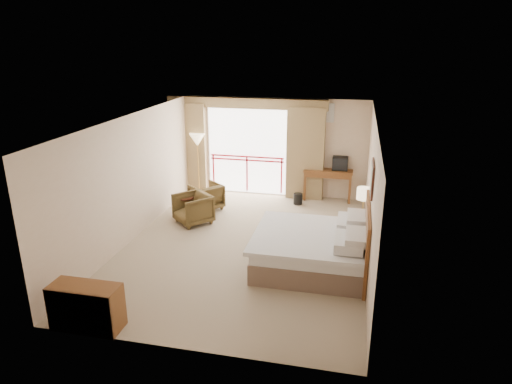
% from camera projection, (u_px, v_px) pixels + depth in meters
% --- Properties ---
extents(floor, '(7.00, 7.00, 0.00)m').
position_uv_depth(floor, '(246.00, 246.00, 9.73)').
color(floor, gray).
rests_on(floor, ground).
extents(ceiling, '(7.00, 7.00, 0.00)m').
position_uv_depth(ceiling, '(244.00, 120.00, 8.86)').
color(ceiling, white).
rests_on(ceiling, wall_back).
extents(wall_back, '(5.00, 0.00, 5.00)m').
position_uv_depth(wall_back, '(275.00, 147.00, 12.53)').
color(wall_back, beige).
rests_on(wall_back, ground).
extents(wall_front, '(5.00, 0.00, 5.00)m').
position_uv_depth(wall_front, '(182.00, 265.00, 6.06)').
color(wall_front, beige).
rests_on(wall_front, ground).
extents(wall_left, '(0.00, 7.00, 7.00)m').
position_uv_depth(wall_left, '(132.00, 178.00, 9.81)').
color(wall_left, beige).
rests_on(wall_left, ground).
extents(wall_right, '(0.00, 7.00, 7.00)m').
position_uv_depth(wall_right, '(371.00, 194.00, 8.78)').
color(wall_right, beige).
rests_on(wall_right, ground).
extents(balcony_door, '(2.40, 0.00, 2.40)m').
position_uv_depth(balcony_door, '(247.00, 151.00, 12.72)').
color(balcony_door, white).
rests_on(balcony_door, wall_back).
extents(balcony_railing, '(2.09, 0.03, 1.02)m').
position_uv_depth(balcony_railing, '(247.00, 165.00, 12.83)').
color(balcony_railing, red).
rests_on(balcony_railing, wall_back).
extents(curtain_left, '(1.00, 0.26, 2.50)m').
position_uv_depth(curtain_left, '(189.00, 148.00, 12.93)').
color(curtain_left, olive).
rests_on(curtain_left, wall_back).
extents(curtain_right, '(1.00, 0.26, 2.50)m').
position_uv_depth(curtain_right, '(305.00, 154.00, 12.25)').
color(curtain_right, olive).
rests_on(curtain_right, wall_back).
extents(valance, '(4.40, 0.22, 0.28)m').
position_uv_depth(valance, '(246.00, 103.00, 12.20)').
color(valance, olive).
rests_on(valance, wall_back).
extents(hvac_vent, '(0.50, 0.04, 0.50)m').
position_uv_depth(hvac_vent, '(325.00, 113.00, 11.91)').
color(hvac_vent, silver).
rests_on(hvac_vent, wall_back).
extents(bed, '(2.13, 2.06, 0.97)m').
position_uv_depth(bed, '(314.00, 249.00, 8.75)').
color(bed, brown).
rests_on(bed, floor).
extents(headboard, '(0.06, 2.10, 1.30)m').
position_uv_depth(headboard, '(366.00, 240.00, 8.46)').
color(headboard, '#5D2F13').
rests_on(headboard, wall_right).
extents(framed_art, '(0.04, 0.72, 0.60)m').
position_uv_depth(framed_art, '(372.00, 178.00, 8.07)').
color(framed_art, black).
rests_on(framed_art, wall_right).
extents(nightstand, '(0.46, 0.54, 0.61)m').
position_uv_depth(nightstand, '(361.00, 226.00, 9.97)').
color(nightstand, '#5D2F13').
rests_on(nightstand, floor).
extents(table_lamp, '(0.31, 0.31, 0.54)m').
position_uv_depth(table_lamp, '(364.00, 194.00, 9.78)').
color(table_lamp, tan).
rests_on(table_lamp, nightstand).
extents(phone, '(0.19, 0.16, 0.07)m').
position_uv_depth(phone, '(360.00, 214.00, 9.73)').
color(phone, black).
rests_on(phone, nightstand).
extents(desk, '(1.30, 0.63, 0.85)m').
position_uv_depth(desk, '(328.00, 175.00, 12.41)').
color(desk, '#5D2F13').
rests_on(desk, floor).
extents(tv, '(0.41, 0.32, 0.37)m').
position_uv_depth(tv, '(340.00, 163.00, 12.17)').
color(tv, black).
rests_on(tv, desk).
extents(coffee_maker, '(0.12, 0.12, 0.23)m').
position_uv_depth(coffee_maker, '(316.00, 164.00, 12.33)').
color(coffee_maker, black).
rests_on(coffee_maker, desk).
extents(cup, '(0.09, 0.09, 0.10)m').
position_uv_depth(cup, '(321.00, 167.00, 12.27)').
color(cup, white).
rests_on(cup, desk).
extents(wastebasket, '(0.30, 0.30, 0.29)m').
position_uv_depth(wastebasket, '(298.00, 199.00, 12.11)').
color(wastebasket, black).
rests_on(wastebasket, floor).
extents(armchair_far, '(1.01, 1.01, 0.66)m').
position_uv_depth(armchair_far, '(207.00, 208.00, 11.85)').
color(armchair_far, '#443318').
rests_on(armchair_far, floor).
extents(armchair_near, '(1.09, 1.10, 0.72)m').
position_uv_depth(armchair_near, '(194.00, 223.00, 10.94)').
color(armchair_near, '#443318').
rests_on(armchair_near, floor).
extents(side_table, '(0.49, 0.49, 0.53)m').
position_uv_depth(side_table, '(186.00, 203.00, 11.20)').
color(side_table, black).
rests_on(side_table, floor).
extents(book, '(0.27, 0.28, 0.02)m').
position_uv_depth(book, '(185.00, 196.00, 11.15)').
color(book, white).
rests_on(book, side_table).
extents(floor_lamp, '(0.43, 0.43, 1.70)m').
position_uv_depth(floor_lamp, '(197.00, 142.00, 12.63)').
color(floor_lamp, tan).
rests_on(floor_lamp, floor).
extents(dresser, '(1.07, 0.45, 0.71)m').
position_uv_depth(dresser, '(86.00, 307.00, 6.89)').
color(dresser, '#5D2F13').
rests_on(dresser, floor).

